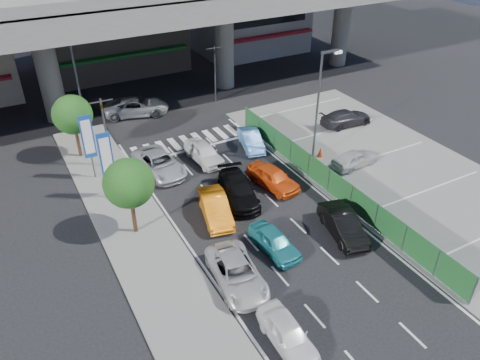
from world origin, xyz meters
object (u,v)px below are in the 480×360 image
crossing_wagon_silver (136,107)px  traffic_cone (320,152)px  street_lamp_right (320,98)px  van_white_back_left (288,333)px  parked_sedan_dgrey (346,118)px  signboard_far (88,139)px  sedan_white_front_mid (204,153)px  parked_sedan_white (354,159)px  wagon_silver_front_left (159,163)px  taxi_teal_mid (275,242)px  kei_truck_front_right (251,140)px  hatch_black_mid_right (343,225)px  signboard_near (106,157)px  street_lamp_left (79,77)px  tree_far (72,115)px  traffic_light_right (215,60)px  sedan_white_mid_left (237,273)px  tree_near (129,183)px  sedan_black_mid (238,190)px  taxi_orange_left (215,208)px  taxi_orange_right (273,177)px  traffic_light_left (103,116)px

crossing_wagon_silver → traffic_cone: (9.47, -13.69, -0.31)m
street_lamp_right → traffic_cone: bearing=0.4°
van_white_back_left → parked_sedan_dgrey: size_ratio=0.82×
signboard_far → sedan_white_front_mid: 8.05m
parked_sedan_white → parked_sedan_dgrey: 6.71m
parked_sedan_dgrey → van_white_back_left: bearing=137.7°
wagon_silver_front_left → crossing_wagon_silver: (1.62, 10.01, 0.07)m
street_lamp_right → taxi_teal_mid: (-7.97, -7.16, -4.15)m
crossing_wagon_silver → parked_sedan_dgrey: 17.88m
van_white_back_left → kei_truck_front_right: (7.54, 16.40, 0.01)m
taxi_teal_mid → hatch_black_mid_right: size_ratio=0.86×
signboard_near → traffic_cone: signboard_near is taller
street_lamp_left → tree_far: 4.04m
traffic_light_right → sedan_white_mid_left: 23.49m
street_lamp_right → crossing_wagon_silver: bearing=123.2°
signboard_near → wagon_silver_front_left: bearing=24.0°
signboard_far → crossing_wagon_silver: size_ratio=0.86×
street_lamp_left → hatch_black_mid_right: 22.47m
tree_near → crossing_wagon_silver: 16.74m
tree_near → sedan_black_mid: (6.81, 0.13, -2.70)m
parked_sedan_white → sedan_white_mid_left: bearing=110.3°
signboard_near → kei_truck_front_right: signboard_near is taller
signboard_far → signboard_near: bearing=-82.4°
taxi_teal_mid → crossing_wagon_silver: (-0.99, 20.85, 0.14)m
hatch_black_mid_right → taxi_orange_left: 7.55m
parked_sedan_white → wagon_silver_front_left: bearing=59.1°
signboard_near → crossing_wagon_silver: signboard_near is taller
van_white_back_left → parked_sedan_white: bearing=41.5°
taxi_orange_left → traffic_light_right: bearing=77.0°
wagon_silver_front_left → sedan_black_mid: bearing=-66.4°
tree_far → wagon_silver_front_left: tree_far is taller
signboard_near → taxi_orange_left: signboard_near is taller
signboard_near → tree_far: bearing=95.3°
sedan_white_mid_left → parked_sedan_dgrey: size_ratio=1.05×
street_lamp_right → crossing_wagon_silver: (-8.97, 13.69, -4.01)m
hatch_black_mid_right → street_lamp_left: bearing=129.2°
tree_near → parked_sedan_dgrey: size_ratio=1.08×
van_white_back_left → parked_sedan_white: 16.27m
street_lamp_right → taxi_orange_right: 6.38m
signboard_near → sedan_white_front_mid: size_ratio=1.16×
tree_far → parked_sedan_white: tree_far is taller
street_lamp_left → traffic_light_left: bearing=-88.8°
street_lamp_left → kei_truck_front_right: size_ratio=2.11×
traffic_light_left → taxi_teal_mid: size_ratio=1.44×
tree_far → crossing_wagon_silver: (6.01, 5.19, -2.63)m
taxi_teal_mid → sedan_white_front_mid: bearing=81.9°
traffic_light_right → taxi_orange_left: size_ratio=1.24×
traffic_light_right → taxi_teal_mid: traffic_light_right is taller
street_lamp_left → tree_far: (-1.47, -3.50, -1.38)m
traffic_light_left → taxi_orange_right: 12.06m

